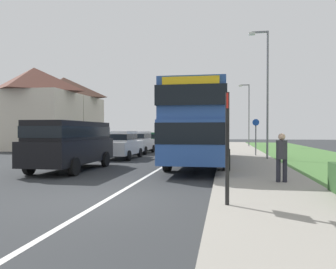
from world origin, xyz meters
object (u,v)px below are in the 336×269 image
object	(u,v)px
bus_stop_sign	(227,140)
street_lamp_mid	(266,86)
double_decker_bus	(202,123)
parked_car_white	(120,144)
street_lamp_far	(248,111)
pedestrian_at_stop	(282,155)
cycle_route_sign	(256,136)
parked_car_dark_green	(152,140)
parked_car_silver	(138,141)
parked_van_black	(71,141)

from	to	relation	value
bus_stop_sign	street_lamp_mid	bearing A→B (deg)	79.60
double_decker_bus	parked_car_white	bearing A→B (deg)	153.25
street_lamp_mid	street_lamp_far	world-z (taller)	street_lamp_mid
pedestrian_at_stop	cycle_route_sign	world-z (taller)	cycle_route_sign
parked_car_dark_green	cycle_route_sign	xyz separation A→B (m)	(8.66, -7.21, 0.55)
parked_car_white	street_lamp_mid	distance (m)	9.40
bus_stop_sign	cycle_route_sign	bearing A→B (deg)	82.51
double_decker_bus	street_lamp_far	distance (m)	19.36
parked_car_silver	parked_van_black	bearing A→B (deg)	-90.50
parked_car_silver	street_lamp_mid	distance (m)	10.67
bus_stop_sign	cycle_route_sign	xyz separation A→B (m)	(1.97, 14.97, -0.11)
parked_van_black	street_lamp_mid	distance (m)	11.45
parked_car_dark_green	bus_stop_sign	world-z (taller)	bus_stop_sign
double_decker_bus	pedestrian_at_stop	world-z (taller)	double_decker_bus
pedestrian_at_stop	bus_stop_sign	size ratio (longest dim) A/B	0.64
parked_car_white	street_lamp_mid	world-z (taller)	street_lamp_mid
parked_car_white	bus_stop_sign	xyz separation A→B (m)	(6.47, -12.33, 0.60)
double_decker_bus	street_lamp_mid	size ratio (longest dim) A/B	1.51
parked_car_white	cycle_route_sign	size ratio (longest dim) A/B	1.67
parked_car_silver	street_lamp_mid	world-z (taller)	street_lamp_mid
parked_car_white	parked_car_silver	world-z (taller)	parked_car_white
pedestrian_at_stop	street_lamp_mid	distance (m)	9.62
parked_car_silver	street_lamp_far	bearing A→B (deg)	51.56
parked_car_silver	parked_car_dark_green	distance (m)	4.91
bus_stop_sign	cycle_route_sign	world-z (taller)	bus_stop_sign
street_lamp_far	pedestrian_at_stop	bearing A→B (deg)	-91.48
street_lamp_mid	double_decker_bus	bearing A→B (deg)	-141.15
parked_van_black	parked_car_white	xyz separation A→B (m)	(0.27, 6.12, -0.34)
parked_car_silver	street_lamp_far	size ratio (longest dim) A/B	0.64
parked_van_black	street_lamp_mid	world-z (taller)	street_lamp_mid
parked_car_dark_green	street_lamp_far	xyz separation A→B (m)	(9.07, 6.45, 3.00)
double_decker_bus	pedestrian_at_stop	distance (m)	6.93
parked_car_white	pedestrian_at_stop	distance (m)	12.02
parked_car_silver	parked_car_dark_green	bearing A→B (deg)	90.61
double_decker_bus	parked_car_white	world-z (taller)	double_decker_bus
parked_van_black	parked_car_silver	bearing A→B (deg)	89.50
pedestrian_at_stop	cycle_route_sign	bearing A→B (deg)	88.81
parked_van_black	parked_car_silver	xyz separation A→B (m)	(0.10, 11.07, -0.36)
pedestrian_at_stop	street_lamp_far	bearing A→B (deg)	88.52
cycle_route_sign	bus_stop_sign	bearing A→B (deg)	-97.49
street_lamp_mid	cycle_route_sign	bearing A→B (deg)	97.85
cycle_route_sign	street_lamp_mid	size ratio (longest dim) A/B	0.33
parked_car_silver	cycle_route_sign	bearing A→B (deg)	-14.99
parked_car_white	pedestrian_at_stop	bearing A→B (deg)	-47.01
parked_van_black	street_lamp_far	world-z (taller)	street_lamp_far
parked_car_silver	cycle_route_sign	world-z (taller)	cycle_route_sign
cycle_route_sign	street_lamp_mid	bearing A→B (deg)	-82.15
double_decker_bus	parked_car_silver	xyz separation A→B (m)	(-5.41, 7.58, -1.21)
double_decker_bus	parked_car_dark_green	world-z (taller)	double_decker_bus
cycle_route_sign	parked_car_dark_green	bearing A→B (deg)	140.21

